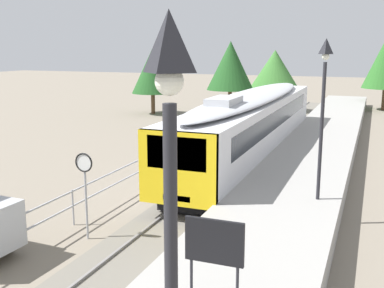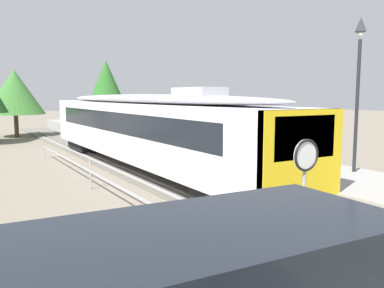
# 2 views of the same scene
# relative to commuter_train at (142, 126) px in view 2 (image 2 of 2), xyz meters

# --- Properties ---
(ground_plane) EXTENTS (160.00, 160.00, 0.00)m
(ground_plane) POSITION_rel_commuter_train_xyz_m (-3.00, -1.54, -2.15)
(ground_plane) COLOR slate
(track_rails) EXTENTS (3.20, 60.00, 0.14)m
(track_rails) POSITION_rel_commuter_train_xyz_m (0.00, -1.54, -2.12)
(track_rails) COLOR #6B665B
(track_rails) RESTS_ON ground
(commuter_train) EXTENTS (2.82, 20.84, 3.74)m
(commuter_train) POSITION_rel_commuter_train_xyz_m (0.00, 0.00, 0.00)
(commuter_train) COLOR silver
(commuter_train) RESTS_ON track_rails
(station_platform) EXTENTS (3.90, 60.00, 0.90)m
(station_platform) POSITION_rel_commuter_train_xyz_m (3.25, -1.54, -1.70)
(station_platform) COLOR #999691
(station_platform) RESTS_ON ground
(platform_lamp_mid_platform) EXTENTS (0.34, 0.34, 5.35)m
(platform_lamp_mid_platform) POSITION_rel_commuter_train_xyz_m (4.43, -8.45, 2.47)
(platform_lamp_mid_platform) COLOR #232328
(platform_lamp_mid_platform) RESTS_ON station_platform
(speed_limit_sign) EXTENTS (0.61, 0.10, 2.81)m
(speed_limit_sign) POSITION_rel_commuter_train_xyz_m (-2.18, -12.40, -0.03)
(speed_limit_sign) COLOR #9EA0A5
(speed_limit_sign) RESTS_ON ground
(carpark_fence) EXTENTS (0.06, 36.06, 1.25)m
(carpark_fence) POSITION_rel_commuter_train_xyz_m (-3.30, -11.54, -1.24)
(carpark_fence) COLOR #9EA0A5
(carpark_fence) RESTS_ON ground
(tree_distant_left) EXTENTS (4.35, 4.35, 7.30)m
(tree_distant_left) POSITION_rel_commuter_train_xyz_m (6.81, 24.76, 2.56)
(tree_distant_left) COLOR brown
(tree_distant_left) RESTS_ON ground
(tree_distant_centre) EXTENTS (4.90, 4.90, 5.77)m
(tree_distant_centre) POSITION_rel_commuter_train_xyz_m (-2.94, 20.02, 1.70)
(tree_distant_centre) COLOR brown
(tree_distant_centre) RESTS_ON ground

